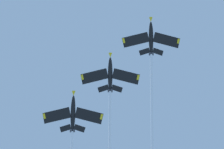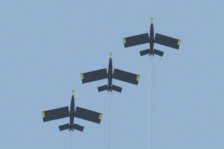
{
  "view_description": "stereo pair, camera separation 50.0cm",
  "coord_description": "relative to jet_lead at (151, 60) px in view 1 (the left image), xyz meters",
  "views": [
    {
      "loc": [
        -0.33,
        -33.04,
        1.87
      ],
      "look_at": [
        -6.98,
        -11.46,
        174.56
      ],
      "focal_mm": 83.03,
      "sensor_mm": 36.0,
      "label": 1
    },
    {
      "loc": [
        -0.81,
        -33.18,
        1.87
      ],
      "look_at": [
        -6.98,
        -11.46,
        174.56
      ],
      "focal_mm": 83.03,
      "sensor_mm": 36.0,
      "label": 2
    }
  ],
  "objects": [
    {
      "name": "jet_lead",
      "position": [
        0.0,
        0.0,
        0.0
      ],
      "size": [
        20.72,
        40.87,
        18.84
      ],
      "color": "black"
    },
    {
      "name": "jet_second",
      "position": [
        -17.29,
        8.51,
        -6.0
      ],
      "size": [
        21.12,
        42.59,
        20.2
      ],
      "color": "black"
    },
    {
      "name": "jet_third",
      "position": [
        -32.07,
        14.77,
        -10.95
      ],
      "size": [
        20.36,
        39.6,
        18.35
      ],
      "color": "black"
    }
  ]
}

